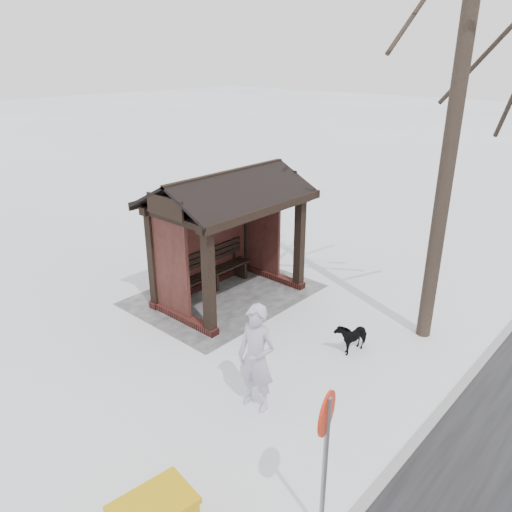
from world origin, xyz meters
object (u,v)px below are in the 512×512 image
Objects in this scene: road_sign at (326,434)px; pedestrian at (256,358)px; dog at (352,335)px; tree_near at (470,8)px; bus_shelter at (224,210)px.

pedestrian is at bearing -135.26° from road_sign.
pedestrian is 2.52× the size of dog.
road_sign reaches higher than pedestrian.
dog is (1.52, -0.82, -5.84)m from tree_near.
road_sign is at bearing -55.71° from dog.
bus_shelter is at bearing -172.77° from dog.
tree_near is 7.13m from road_sign.
tree_near reaches higher than pedestrian.
pedestrian is at bearing 52.18° from bus_shelter.
tree_near is at bearing 176.28° from road_sign.
dog is at bearing 89.66° from bus_shelter.
bus_shelter is 1.93× the size of pedestrian.
road_sign is (3.77, 1.90, 1.19)m from dog.
road_sign is at bearing -37.12° from pedestrian.
pedestrian is 0.90× the size of road_sign.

